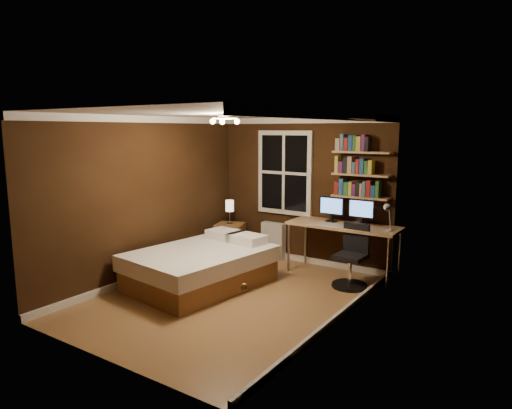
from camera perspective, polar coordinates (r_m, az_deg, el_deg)
The scene contains 24 objects.
floor at distance 6.47m, azimuth -3.22°, elevation -11.47°, with size 4.20×4.20×0.00m, color brown.
wall_back at distance 7.89m, azimuth 5.90°, elevation 1.68°, with size 3.20×0.04×2.50m, color black.
wall_left at distance 7.20m, azimuth -13.54°, elevation 0.73°, with size 0.04×4.20×2.50m, color black.
wall_right at distance 5.34m, azimuth 10.51°, elevation -2.12°, with size 0.04×4.20×2.50m, color black.
ceiling at distance 6.05m, azimuth -3.44°, elevation 11.25°, with size 3.20×4.20×0.02m, color white.
window at distance 8.00m, azimuth 3.60°, elevation 3.98°, with size 1.06×0.06×1.46m, color silver.
door at distance 4.07m, azimuth 1.48°, elevation -8.88°, with size 0.03×0.82×2.05m, color black, non-canonical shape.
door_knob at distance 3.86m, azimuth -1.45°, elevation -10.29°, with size 0.06×0.06×0.06m, color gold.
ceiling_fixture at distance 5.97m, azimuth -4.02°, elevation 10.31°, with size 0.44×0.44×0.18m, color beige, non-canonical shape.
bookshelf_lower at distance 7.34m, azimuth 12.92°, elevation 0.92°, with size 0.92×0.22×0.03m, color tan.
books_row_lower at distance 7.33m, azimuth 12.96°, elevation 1.92°, with size 0.66×0.16×0.23m, color maroon, non-canonical shape.
bookshelf_middle at distance 7.30m, azimuth 13.02°, elevation 3.64°, with size 0.92×0.22×0.03m, color tan.
books_row_middle at distance 7.29m, azimuth 13.06°, elevation 4.65°, with size 0.54×0.16×0.23m, color navy, non-canonical shape.
bookshelf_upper at distance 7.28m, azimuth 13.12°, elevation 6.38°, with size 0.92×0.22×0.03m, color tan.
books_row_upper at distance 7.27m, azimuth 13.16°, elevation 7.40°, with size 0.48×0.16×0.23m, color #285D2B, non-canonical shape.
bed at distance 6.87m, azimuth -6.78°, elevation -7.69°, with size 1.70×2.18×0.68m.
nightstand at distance 8.36m, azimuth -3.27°, elevation -4.47°, with size 0.48×0.48×0.60m, color brown.
bedside_lamp at distance 8.25m, azimuth -3.31°, elevation -0.96°, with size 0.15×0.15×0.43m, color white, non-canonical shape.
radiator at distance 8.22m, azimuth 2.19°, elevation -4.53°, with size 0.43×0.15×0.65m, color silver.
desk at distance 7.28m, azimuth 10.87°, elevation -2.91°, with size 1.75×0.66×0.83m.
monitor_left at distance 7.41m, azimuth 9.44°, elevation -0.60°, with size 0.42×0.12×0.40m, color black, non-canonical shape.
monitor_right at distance 7.22m, azimuth 13.03°, elevation -0.97°, with size 0.42×0.12×0.40m, color black, non-canonical shape.
desk_lamp at distance 6.86m, azimuth 16.21°, elevation -1.48°, with size 0.14×0.32×0.44m, color silver, non-canonical shape.
office_chair at distance 6.91m, azimuth 11.83°, elevation -7.24°, with size 0.52×0.52×0.93m.
Camera 1 is at (3.65, -4.82, 2.30)m, focal length 32.00 mm.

